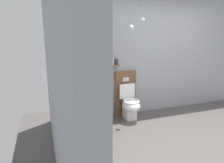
{
  "coord_description": "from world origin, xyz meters",
  "views": [
    {
      "loc": [
        -2.54,
        -2.39,
        1.82
      ],
      "look_at": [
        -1.23,
        1.42,
        0.85
      ],
      "focal_mm": 32.9,
      "sensor_mm": 36.0,
      "label": 1
    }
  ],
  "objects": [
    {
      "name": "toilet",
      "position": [
        -0.84,
        1.49,
        0.38
      ],
      "size": [
        0.48,
        0.62,
        1.0
      ],
      "color": "brown",
      "rests_on": "ground"
    },
    {
      "name": "toothbrush_cup",
      "position": [
        -2.18,
        1.65,
        0.78
      ],
      "size": [
        0.07,
        0.07,
        0.21
      ],
      "color": "silver",
      "rests_on": "vanity_sink_left"
    },
    {
      "name": "soap_dispenser",
      "position": [
        -1.58,
        1.66,
        0.8
      ],
      "size": [
        0.06,
        0.06,
        0.18
      ],
      "color": "gray",
      "rests_on": "vanity_sink_left"
    },
    {
      "name": "wall_back",
      "position": [
        -0.02,
        1.75,
        1.3
      ],
      "size": [
        4.93,
        0.49,
        2.61
      ],
      "color": "#999EA3",
      "rests_on": "ground"
    },
    {
      "name": "tap_on_left_sink",
      "position": [
        -1.89,
        1.66,
        0.79
      ],
      "size": [
        0.03,
        0.13,
        0.11
      ],
      "color": "silver",
      "rests_on": "vanity_sink_left"
    },
    {
      "name": "ground_plane",
      "position": [
        0.0,
        0.0,
        -0.05
      ],
      "size": [
        6.13,
        4.82,
        0.1
      ],
      "primitive_type": "cube",
      "color": "#4C4744",
      "rests_on": "ground"
    },
    {
      "name": "bath_mat",
      "position": [
        -1.89,
        0.95,
        0.01
      ],
      "size": [
        0.68,
        0.44,
        0.01
      ],
      "primitive_type": "cube",
      "color": "#474C56",
      "rests_on": "ground"
    },
    {
      "name": "vanity_sink_left",
      "position": [
        -1.89,
        1.52,
        0.38
      ],
      "size": [
        0.75,
        0.42,
        0.72
      ],
      "color": "brown",
      "rests_on": "ground"
    },
    {
      "name": "wall_left",
      "position": [
        -2.4,
        0.0,
        1.3
      ],
      "size": [
        0.12,
        3.62,
        2.61
      ],
      "primitive_type": "cube",
      "color": "#999EA3",
      "rests_on": "ground"
    }
  ]
}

